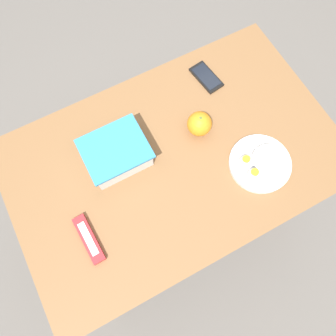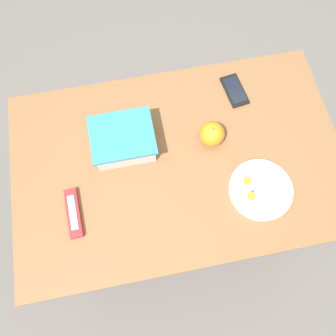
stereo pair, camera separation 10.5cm
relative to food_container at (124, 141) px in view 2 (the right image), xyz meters
The scene contains 7 objects.
ground_plane 0.82m from the food_container, 27.84° to the right, with size 10.00×10.00×0.00m, color #66605B.
table 0.24m from the food_container, 27.84° to the right, with size 1.10×0.70×0.76m.
food_container is the anchor object (origin of this frame).
orange_fruit 0.29m from the food_container, ahead, with size 0.08×0.08×0.08m.
rice_plate 0.47m from the food_container, 30.71° to the right, with size 0.20×0.20×0.05m.
candy_bar 0.28m from the food_container, 133.42° to the right, with size 0.05×0.16×0.02m.
cell_phone 0.44m from the food_container, 17.78° to the left, with size 0.08×0.14×0.01m.
Camera 2 is at (-0.11, -0.38, 1.77)m, focal length 35.00 mm.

